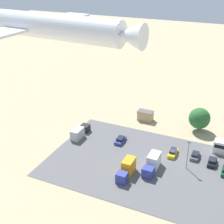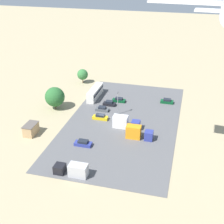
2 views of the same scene
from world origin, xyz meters
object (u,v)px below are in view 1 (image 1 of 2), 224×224
at_px(parked_car_4, 195,156).
at_px(airplane, 31,24).
at_px(parked_car_3, 212,162).
at_px(parked_truck_1, 152,164).
at_px(parked_truck_0, 80,132).
at_px(parked_car_5, 120,140).
at_px(parked_truck_2, 127,169).
at_px(shed_building, 145,116).
at_px(parked_car_1, 173,153).

relative_size(parked_car_4, airplane, 0.11).
xyz_separation_m(parked_car_3, airplane, (26.95, 30.36, 36.50)).
bearing_deg(airplane, parked_car_4, 148.42).
bearing_deg(parked_truck_1, parked_truck_0, -15.18).
distance_m(parked_car_5, parked_truck_2, 14.90).
relative_size(parked_truck_0, parked_truck_2, 1.08).
bearing_deg(parked_truck_2, parked_truck_1, -135.46).
height_order(parked_car_3, parked_truck_1, parked_truck_1).
relative_size(shed_building, parked_truck_2, 0.68).
height_order(parked_car_1, parked_car_5, parked_car_1).
distance_m(parked_car_3, parked_car_5, 24.95).
relative_size(shed_building, parked_car_4, 1.19).
xyz_separation_m(shed_building, parked_car_1, (-13.08, 15.96, -0.79)).
height_order(parked_car_3, parked_car_5, parked_car_3).
relative_size(parked_car_3, parked_truck_0, 0.52).
bearing_deg(airplane, parked_truck_0, -156.88).
bearing_deg(parked_car_1, shed_building, 129.34).
relative_size(parked_car_3, parked_car_5, 0.90).
relative_size(parked_truck_0, parked_truck_1, 1.01).
relative_size(parked_car_3, parked_car_4, 0.98).
bearing_deg(parked_car_4, parked_truck_2, -133.90).
distance_m(parked_car_3, parked_car_4, 4.56).
height_order(shed_building, airplane, airplane).
relative_size(shed_building, airplane, 0.14).
relative_size(parked_car_1, parked_truck_1, 0.60).
bearing_deg(parked_truck_2, parked_car_3, -144.35).
xyz_separation_m(parked_car_5, parked_truck_2, (-7.16, 13.03, 1.01)).
xyz_separation_m(parked_car_3, parked_car_4, (4.42, -1.14, -0.05)).
bearing_deg(parked_car_4, shed_building, 141.33).
bearing_deg(parked_car_1, parked_truck_0, -176.40).
bearing_deg(parked_truck_0, parked_car_3, 2.46).
height_order(parked_car_3, parked_truck_2, parked_truck_2).
xyz_separation_m(parked_car_5, parked_truck_0, (11.98, 1.86, 0.71)).
xyz_separation_m(parked_car_3, parked_truck_0, (36.93, 1.59, 0.67)).
xyz_separation_m(parked_truck_1, parked_truck_2, (4.76, 4.68, 0.04)).
bearing_deg(parked_truck_1, airplane, 58.00).
distance_m(parked_truck_0, parked_truck_2, 22.16).
bearing_deg(shed_building, parked_car_5, 83.24).
height_order(shed_building, parked_truck_0, shed_building).
relative_size(shed_building, parked_car_1, 1.07).
xyz_separation_m(parked_car_4, parked_truck_2, (13.37, 13.89, 1.02)).
bearing_deg(parked_car_3, parked_truck_2, -144.35).
height_order(parked_car_5, airplane, airplane).
relative_size(parked_car_5, parked_truck_2, 0.62).
distance_m(parked_car_5, parked_truck_1, 14.58).
bearing_deg(parked_truck_0, parked_truck_2, -30.25).
bearing_deg(parked_truck_0, parked_car_4, 4.79).
bearing_deg(parked_car_5, parked_truck_0, -171.15).
bearing_deg(airplane, parked_car_5, -179.74).
bearing_deg(parked_truck_0, parked_car_1, 3.60).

